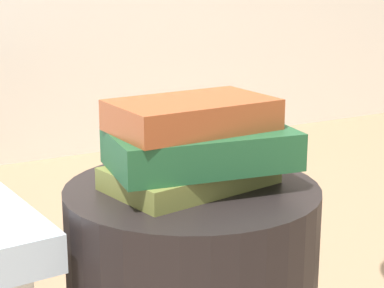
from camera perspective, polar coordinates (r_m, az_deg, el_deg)
book_olive at (r=1.08m, az=-0.34°, el=-2.73°), size 0.28×0.20×0.04m
book_forest at (r=1.06m, az=0.77°, el=-0.37°), size 0.31×0.21×0.06m
book_rust at (r=1.05m, az=-0.07°, el=2.53°), size 0.26×0.16×0.05m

